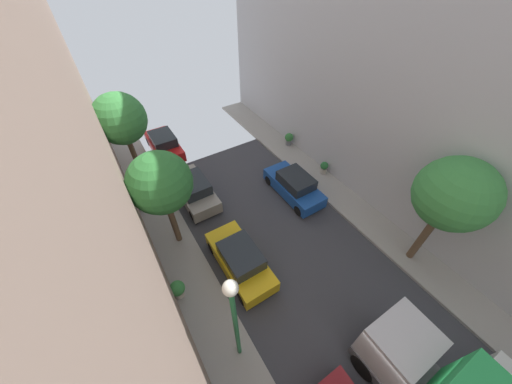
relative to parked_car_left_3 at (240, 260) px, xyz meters
name	(u,v)px	position (x,y,z in m)	size (l,w,h in m)	color
ground	(388,367)	(2.70, -6.71, -0.72)	(32.00, 32.00, 0.00)	#38383D
sidewalk_right	(461,298)	(7.70, -6.71, -0.64)	(2.00, 44.00, 0.15)	gray
parked_car_left_3	(240,260)	(0.00, 0.00, 0.00)	(1.78, 4.20, 1.57)	gold
parked_car_left_4	(194,190)	(0.00, 5.70, 0.00)	(1.78, 4.20, 1.57)	gray
parked_car_left_5	(164,144)	(0.00, 11.39, 0.00)	(1.78, 4.20, 1.57)	red
parked_car_right_2	(294,186)	(5.40, 2.76, 0.00)	(1.78, 4.20, 1.57)	#194799
street_tree_0	(120,119)	(-2.28, 9.41, 3.67)	(2.94, 2.94, 5.74)	brown
street_tree_1	(454,195)	(7.62, -4.06, 3.84)	(3.06, 3.06, 5.97)	brown
street_tree_2	(160,183)	(-2.00, 3.18, 3.50)	(2.82, 2.82, 5.51)	brown
potted_plant_0	(178,289)	(-3.08, 0.19, -0.01)	(0.68, 0.68, 0.98)	#B2A899
potted_plant_1	(324,167)	(8.31, 3.22, -0.13)	(0.52, 0.52, 0.85)	#B2A899
potted_plant_3	(289,138)	(8.32, 7.15, -0.03)	(0.63, 0.63, 0.96)	slate
potted_plant_4	(141,202)	(-3.01, 6.47, -0.11)	(0.56, 0.56, 0.86)	slate
lamp_post	(234,315)	(-1.90, -3.24, 3.14)	(0.44, 0.44, 5.66)	#26723F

